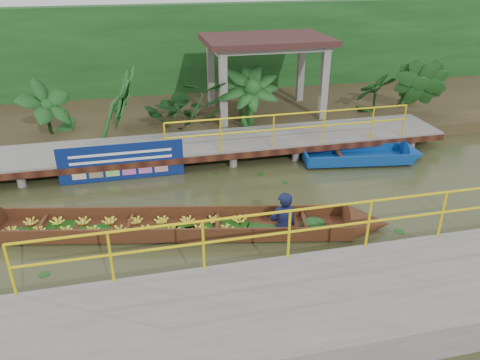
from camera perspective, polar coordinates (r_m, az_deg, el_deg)
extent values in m
plane|color=#33371B|center=(11.68, -2.79, -4.04)|extent=(80.00, 80.00, 0.00)
cube|color=#342A1A|center=(18.43, -7.16, 8.01)|extent=(30.00, 8.00, 0.45)
cube|color=slate|center=(14.59, -5.38, 4.39)|extent=(16.00, 2.00, 0.15)
cube|color=black|center=(13.70, -4.76, 2.59)|extent=(16.00, 0.12, 0.18)
cylinder|color=yellow|center=(13.97, 6.35, 8.04)|extent=(7.50, 0.05, 0.05)
cylinder|color=yellow|center=(14.11, 6.26, 6.30)|extent=(7.50, 0.05, 0.05)
cylinder|color=yellow|center=(14.13, 6.25, 6.11)|extent=(0.05, 0.05, 1.00)
cylinder|color=slate|center=(14.04, -21.21, 0.51)|extent=(0.24, 0.24, 0.55)
cylinder|color=slate|center=(15.50, -20.59, 2.98)|extent=(0.24, 0.24, 0.55)
cylinder|color=slate|center=(13.86, -13.06, 1.34)|extent=(0.24, 0.24, 0.55)
cylinder|color=slate|center=(15.33, -13.20, 3.76)|extent=(0.24, 0.24, 0.55)
cylinder|color=slate|center=(13.96, -4.86, 2.15)|extent=(0.24, 0.24, 0.55)
cylinder|color=slate|center=(15.43, -5.77, 4.47)|extent=(0.24, 0.24, 0.55)
cylinder|color=slate|center=(14.35, 3.06, 2.89)|extent=(0.24, 0.24, 0.55)
cylinder|color=slate|center=(15.78, 1.46, 5.10)|extent=(0.24, 0.24, 0.55)
cylinder|color=slate|center=(15.00, 10.44, 3.52)|extent=(0.24, 0.24, 0.55)
cylinder|color=slate|center=(16.38, 8.28, 5.61)|extent=(0.24, 0.24, 0.55)
cylinder|color=slate|center=(15.88, 17.11, 4.05)|extent=(0.24, 0.24, 0.55)
cylinder|color=slate|center=(17.18, 14.56, 6.02)|extent=(0.24, 0.24, 0.55)
cylinder|color=slate|center=(13.96, -4.86, 2.15)|extent=(0.24, 0.24, 0.55)
cube|color=slate|center=(8.45, 9.64, -15.36)|extent=(18.00, 2.40, 0.70)
cylinder|color=yellow|center=(8.54, 7.43, -3.59)|extent=(10.00, 0.05, 0.05)
cylinder|color=yellow|center=(8.77, 7.26, -6.15)|extent=(10.00, 0.05, 0.05)
cylinder|color=yellow|center=(8.79, 7.25, -6.43)|extent=(0.05, 0.05, 1.00)
cube|color=slate|center=(15.93, -2.05, 10.51)|extent=(0.25, 0.25, 2.80)
cube|color=slate|center=(16.97, 10.19, 11.09)|extent=(0.25, 0.25, 2.80)
cube|color=slate|center=(18.22, -3.57, 12.44)|extent=(0.25, 0.25, 2.80)
cube|color=slate|center=(19.13, 7.39, 12.94)|extent=(0.25, 0.25, 2.80)
cube|color=slate|center=(17.20, 3.19, 16.08)|extent=(4.00, 2.60, 0.12)
cube|color=#381E1C|center=(17.17, 3.20, 16.73)|extent=(4.40, 3.00, 0.20)
cube|color=#123914|center=(20.41, -8.29, 14.84)|extent=(30.00, 0.80, 4.00)
cube|color=#3C1C10|center=(11.01, -8.07, -5.95)|extent=(8.15, 2.68, 0.06)
cube|color=#3C1C10|center=(11.37, -7.84, -3.99)|extent=(7.95, 1.75, 0.35)
cube|color=#3C1C10|center=(10.51, -8.42, -6.75)|extent=(7.95, 1.75, 0.35)
cone|color=#3C1C10|center=(11.33, 15.30, -5.20)|extent=(1.20, 1.16, 0.97)
ellipsoid|color=#123914|center=(11.04, 8.95, -5.30)|extent=(0.65, 0.55, 0.26)
imported|color=#0F163A|center=(10.53, 5.44, -1.56)|extent=(0.66, 0.44, 1.79)
cube|color=navy|center=(14.89, 13.97, 2.52)|extent=(3.34, 1.43, 0.11)
cube|color=navy|center=(15.26, 13.48, 3.69)|extent=(3.21, 0.53, 0.32)
cube|color=navy|center=(14.42, 14.60, 2.23)|extent=(3.21, 0.53, 0.32)
cube|color=navy|center=(14.41, 7.91, 2.83)|extent=(0.20, 0.97, 0.32)
cone|color=navy|center=(15.54, 20.43, 2.88)|extent=(0.77, 0.99, 0.91)
cube|color=black|center=(14.66, 12.04, 3.09)|extent=(0.25, 0.98, 0.05)
cube|color=navy|center=(13.53, -14.22, 2.13)|extent=(3.45, 0.03, 1.08)
cube|color=white|center=(13.41, -14.35, 3.15)|extent=(2.81, 0.01, 0.07)
cube|color=white|center=(13.49, -14.25, 2.37)|extent=(2.81, 0.01, 0.07)
imported|color=#123914|center=(16.12, -22.63, 8.18)|extent=(1.61, 1.61, 2.01)
imported|color=#123914|center=(15.90, -15.48, 9.02)|extent=(1.61, 1.61, 2.01)
imported|color=#123914|center=(15.98, -6.41, 9.88)|extent=(1.61, 1.61, 2.01)
imported|color=#123914|center=(16.33, 0.68, 10.38)|extent=(1.61, 1.61, 2.01)
imported|color=#123914|center=(18.14, 16.50, 10.92)|extent=(1.61, 1.61, 2.01)
imported|color=#123914|center=(18.91, 20.55, 10.93)|extent=(1.61, 1.61, 2.01)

